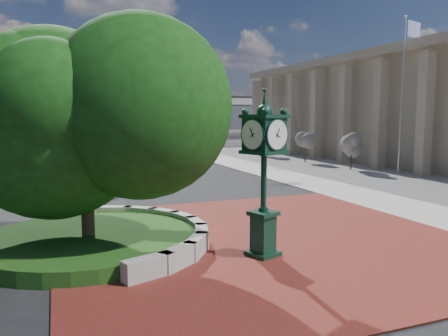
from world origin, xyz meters
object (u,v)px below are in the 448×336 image
flagpole_b (402,94)px  street_lamp_far (82,98)px  street_lamp_near (149,103)px  parked_car (127,142)px  post_clock (264,167)px

flagpole_b → street_lamp_far: 39.73m
street_lamp_near → street_lamp_far: 18.92m
parked_car → street_lamp_far: bearing=106.9°
post_clock → street_lamp_near: (3.03, 29.37, 2.50)m
parked_car → flagpole_b: bearing=-86.1°
parked_car → flagpole_b: size_ratio=0.45×
parked_car → street_lamp_far: 9.11m
street_lamp_near → street_lamp_far: bearing=104.2°
flagpole_b → parked_car: bearing=113.4°
parked_car → street_lamp_near: (0.18, -12.31, 4.14)m
street_lamp_near → flagpole_b: bearing=-54.0°
street_lamp_near → post_clock: bearing=-95.9°
post_clock → street_lamp_far: (-1.59, 47.68, 3.57)m
street_lamp_far → post_clock: bearing=-88.1°
parked_car → flagpole_b: 32.70m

